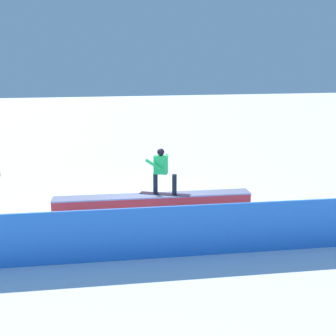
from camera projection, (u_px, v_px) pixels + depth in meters
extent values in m
plane|color=white|center=(154.00, 212.00, 12.59)|extent=(120.00, 120.00, 0.00)
cube|color=red|center=(153.00, 204.00, 12.53)|extent=(6.06, 1.29, 0.53)
cube|color=blue|center=(154.00, 208.00, 12.56)|extent=(6.08, 1.30, 0.13)
cube|color=#8584A5|center=(153.00, 195.00, 12.46)|extent=(6.07, 1.34, 0.04)
cube|color=black|center=(165.00, 194.00, 12.51)|extent=(1.50, 0.96, 0.01)
cylinder|color=black|center=(155.00, 183.00, 12.49)|extent=(0.19, 0.19, 0.63)
cylinder|color=black|center=(174.00, 184.00, 12.37)|extent=(0.19, 0.19, 0.63)
cube|color=green|center=(161.00, 165.00, 12.32)|extent=(0.47, 0.40, 0.56)
sphere|color=black|center=(161.00, 152.00, 12.23)|extent=(0.22, 0.22, 0.22)
cylinder|color=green|center=(154.00, 165.00, 12.19)|extent=(0.50, 0.32, 0.36)
cylinder|color=green|center=(165.00, 163.00, 12.45)|extent=(0.23, 0.18, 0.56)
cube|color=blue|center=(186.00, 231.00, 9.47)|extent=(13.46, 1.83, 1.25)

